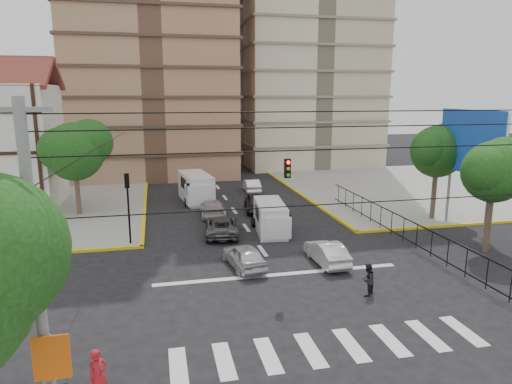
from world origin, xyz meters
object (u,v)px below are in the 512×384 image
object	(u,v)px
traffic_light_nw	(128,197)
van_right_lane	(271,219)
van_left_lane	(196,189)
district_sign	(53,368)
car_white_front_right	(327,252)
pedestrian_crosswalk	(368,280)
pedestrian_sw_corner	(98,376)
car_silver_front_left	(244,256)

from	to	relation	value
traffic_light_nw	van_right_lane	xyz separation A→B (m)	(9.20, 0.64, -2.11)
traffic_light_nw	van_left_lane	bearing A→B (deg)	65.11
district_sign	car_white_front_right	xyz separation A→B (m)	(11.79, 11.46, -1.82)
car_white_front_right	pedestrian_crosswalk	xyz separation A→B (m)	(0.35, -4.32, 0.14)
district_sign	pedestrian_crosswalk	world-z (taller)	district_sign
district_sign	pedestrian_sw_corner	xyz separation A→B (m)	(0.80, 1.72, -1.47)
car_white_front_right	pedestrian_crosswalk	world-z (taller)	pedestrian_crosswalk
car_silver_front_left	pedestrian_crosswalk	bearing A→B (deg)	126.96
van_right_lane	pedestrian_crosswalk	size ratio (longest dim) A/B	3.09
district_sign	van_right_lane	world-z (taller)	district_sign
pedestrian_crosswalk	district_sign	bearing A→B (deg)	-12.75
district_sign	pedestrian_crosswalk	distance (m)	14.18
traffic_light_nw	van_right_lane	size ratio (longest dim) A/B	0.92
traffic_light_nw	car_white_front_right	bearing A→B (deg)	-27.35
traffic_light_nw	pedestrian_sw_corner	distance (m)	15.47
car_white_front_right	pedestrian_crosswalk	size ratio (longest dim) A/B	2.50
van_right_lane	pedestrian_sw_corner	bearing A→B (deg)	-114.10
van_left_lane	car_white_front_right	bearing A→B (deg)	-78.62
district_sign	car_white_front_right	bearing A→B (deg)	44.19
district_sign	van_left_lane	xyz separation A→B (m)	(6.11, 28.05, -1.26)
car_white_front_right	pedestrian_crosswalk	bearing A→B (deg)	92.74
car_silver_front_left	pedestrian_crosswalk	world-z (taller)	pedestrian_crosswalk
traffic_light_nw	car_silver_front_left	xyz separation A→B (m)	(6.21, -5.19, -2.46)
district_sign	traffic_light_nw	bearing A→B (deg)	86.64
van_right_lane	pedestrian_sw_corner	world-z (taller)	van_right_lane
car_silver_front_left	pedestrian_crosswalk	size ratio (longest dim) A/B	2.48
car_silver_front_left	van_right_lane	bearing A→B (deg)	-126.52
van_left_lane	district_sign	bearing A→B (deg)	-109.82
van_right_lane	pedestrian_sw_corner	xyz separation A→B (m)	(-9.40, -15.96, -0.02)
district_sign	van_right_lane	bearing A→B (deg)	60.02
traffic_light_nw	van_right_lane	world-z (taller)	traffic_light_nw
van_right_lane	van_left_lane	distance (m)	11.15
traffic_light_nw	van_left_lane	xyz separation A→B (m)	(5.11, 11.01, -1.92)
traffic_light_nw	car_white_front_right	xyz separation A→B (m)	(10.79, -5.58, -2.48)
car_silver_front_left	pedestrian_sw_corner	xyz separation A→B (m)	(-6.41, -10.13, 0.33)
van_right_lane	pedestrian_crosswalk	world-z (taller)	van_right_lane
district_sign	van_right_lane	distance (m)	20.46
pedestrian_sw_corner	pedestrian_crosswalk	distance (m)	12.57
traffic_light_nw	pedestrian_sw_corner	world-z (taller)	traffic_light_nw
car_white_front_right	van_left_lane	bearing A→B (deg)	-73.02
traffic_light_nw	car_white_front_right	distance (m)	12.40
traffic_light_nw	car_white_front_right	size ratio (longest dim) A/B	1.14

